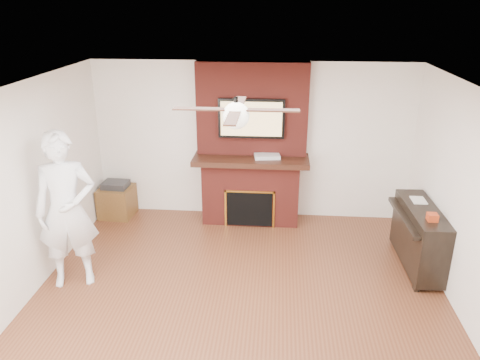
# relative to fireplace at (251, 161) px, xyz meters

# --- Properties ---
(room_shell) EXTENTS (5.36, 5.86, 2.86)m
(room_shell) POSITION_rel_fireplace_xyz_m (0.00, -2.55, 0.25)
(room_shell) COLOR #592D1A
(room_shell) RESTS_ON ground
(fireplace) EXTENTS (1.78, 0.64, 2.50)m
(fireplace) POSITION_rel_fireplace_xyz_m (0.00, 0.00, 0.00)
(fireplace) COLOR maroon
(fireplace) RESTS_ON ground
(tv) EXTENTS (1.00, 0.08, 0.60)m
(tv) POSITION_rel_fireplace_xyz_m (0.00, -0.05, 0.68)
(tv) COLOR black
(tv) RESTS_ON fireplace
(ceiling_fan) EXTENTS (1.21, 1.21, 0.31)m
(ceiling_fan) POSITION_rel_fireplace_xyz_m (-0.00, -2.55, 1.34)
(ceiling_fan) COLOR black
(ceiling_fan) RESTS_ON room_shell
(person) EXTENTS (0.84, 0.69, 1.97)m
(person) POSITION_rel_fireplace_xyz_m (-2.10, -2.00, -0.01)
(person) COLOR white
(person) RESTS_ON ground
(side_table) EXTENTS (0.54, 0.54, 0.59)m
(side_table) POSITION_rel_fireplace_xyz_m (-2.20, -0.07, -0.72)
(side_table) COLOR brown
(side_table) RESTS_ON ground
(piano) EXTENTS (0.52, 1.31, 0.94)m
(piano) POSITION_rel_fireplace_xyz_m (2.29, -1.27, -0.54)
(piano) COLOR black
(piano) RESTS_ON ground
(cable_box) EXTENTS (0.41, 0.27, 0.06)m
(cable_box) POSITION_rel_fireplace_xyz_m (0.25, -0.10, 0.11)
(cable_box) COLOR silver
(cable_box) RESTS_ON fireplace
(candle_orange) EXTENTS (0.07, 0.07, 0.10)m
(candle_orange) POSITION_rel_fireplace_xyz_m (-0.13, -0.16, -0.94)
(candle_orange) COLOR orange
(candle_orange) RESTS_ON ground
(candle_green) EXTENTS (0.08, 0.08, 0.09)m
(candle_green) POSITION_rel_fireplace_xyz_m (0.01, -0.19, -0.95)
(candle_green) COLOR #4A7D32
(candle_green) RESTS_ON ground
(candle_cream) EXTENTS (0.08, 0.08, 0.10)m
(candle_cream) POSITION_rel_fireplace_xyz_m (0.14, -0.17, -0.94)
(candle_cream) COLOR #FFF0CA
(candle_cream) RESTS_ON ground
(candle_blue) EXTENTS (0.06, 0.06, 0.08)m
(candle_blue) POSITION_rel_fireplace_xyz_m (0.20, -0.26, -0.95)
(candle_blue) COLOR teal
(candle_blue) RESTS_ON ground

